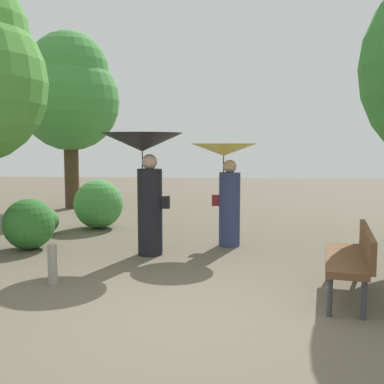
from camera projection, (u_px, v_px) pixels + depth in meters
name	position (u px, v px, depth m)	size (l,w,h in m)	color
ground_plane	(167.00, 317.00, 4.81)	(40.00, 40.00, 0.00)	brown
person_left	(145.00, 164.00, 7.41)	(1.33, 1.33, 1.99)	black
person_right	(226.00, 173.00, 8.08)	(1.18, 1.18, 1.82)	navy
park_bench	(352.00, 256.00, 5.36)	(0.78, 1.57, 0.83)	#38383D
tree_mid_left	(69.00, 92.00, 12.70)	(2.75, 2.75, 4.90)	#42301E
bush_path_left	(46.00, 221.00, 9.31)	(0.51, 0.51, 0.51)	#428C3D
bush_path_right	(29.00, 224.00, 7.88)	(0.88, 0.88, 0.88)	#2D6B28
bush_behind_bench	(98.00, 204.00, 9.86)	(1.05, 1.05, 1.05)	#428C3D
path_marker_post	(52.00, 264.00, 5.95)	(0.12, 0.12, 0.52)	gray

